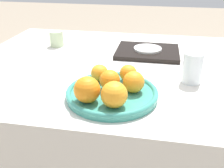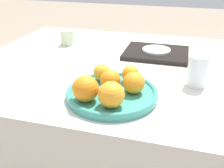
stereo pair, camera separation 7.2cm
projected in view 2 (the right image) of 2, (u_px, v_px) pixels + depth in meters
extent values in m
cube|color=silver|center=(142.00, 135.00, 1.30)|extent=(1.55, 1.03, 0.74)
cylinder|color=teal|center=(112.00, 95.00, 0.89)|extent=(0.31, 0.31, 0.02)
torus|color=teal|center=(112.00, 92.00, 0.88)|extent=(0.31, 0.31, 0.02)
sphere|color=orange|center=(110.00, 80.00, 0.88)|extent=(0.07, 0.07, 0.07)
sphere|color=orange|center=(85.00, 89.00, 0.81)|extent=(0.08, 0.08, 0.08)
sphere|color=orange|center=(134.00, 83.00, 0.86)|extent=(0.07, 0.07, 0.07)
sphere|color=orange|center=(111.00, 95.00, 0.78)|extent=(0.08, 0.08, 0.08)
sphere|color=orange|center=(130.00, 74.00, 0.94)|extent=(0.06, 0.06, 0.06)
sphere|color=orange|center=(102.00, 72.00, 0.95)|extent=(0.06, 0.06, 0.06)
cylinder|color=silver|center=(197.00, 71.00, 0.95)|extent=(0.07, 0.07, 0.12)
cube|color=black|center=(156.00, 53.00, 1.27)|extent=(0.30, 0.25, 0.02)
cylinder|color=silver|center=(156.00, 50.00, 1.26)|extent=(0.14, 0.14, 0.01)
cylinder|color=#B7CC9E|center=(67.00, 37.00, 1.40)|extent=(0.07, 0.07, 0.08)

